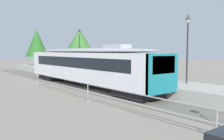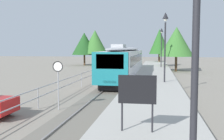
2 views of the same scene
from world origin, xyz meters
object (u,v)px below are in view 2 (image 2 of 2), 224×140
platform_notice_board (137,91)px  speed_limit_sign (58,73)px  platform_lamp_mid_platform (165,34)px  commuter_train (124,61)px  platform_lamp_far_end (161,40)px

platform_notice_board → speed_limit_sign: bearing=129.6°
platform_lamp_mid_platform → speed_limit_sign: platform_lamp_mid_platform is taller
speed_limit_sign → platform_lamp_mid_platform: bearing=46.7°
commuter_train → platform_notice_board: commuter_train is taller
commuter_train → speed_limit_sign: bearing=-98.0°
commuter_train → speed_limit_sign: 14.75m
platform_lamp_far_end → commuter_train: bearing=-116.8°
platform_notice_board → platform_lamp_far_end: bearing=87.6°
platform_notice_board → commuter_train: bearing=98.0°
commuter_train → platform_lamp_far_end: bearing=63.2°
commuter_train → speed_limit_sign: (-2.05, -14.61, -0.02)m
commuter_train → platform_lamp_mid_platform: size_ratio=3.50×
commuter_train → platform_lamp_far_end: 9.44m
platform_notice_board → platform_lamp_mid_platform: bearing=84.5°
platform_notice_board → speed_limit_sign: (-4.94, 5.97, -0.06)m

